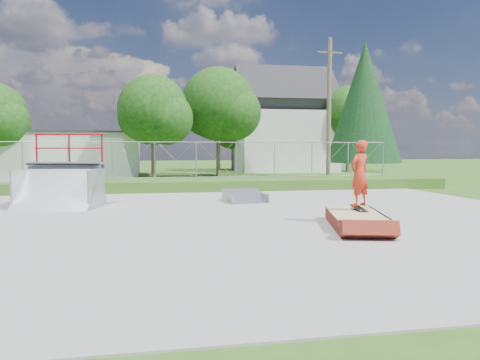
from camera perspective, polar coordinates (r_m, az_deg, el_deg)
The scene contains 17 objects.
ground at distance 12.89m, azimuth -0.72°, elevation -5.02°, with size 120.00×120.00×0.00m, color #305217.
concrete_pad at distance 12.89m, azimuth -0.72°, elevation -4.94°, with size 20.00×16.00×0.04m, color #989895.
grass_berm at distance 22.22m, azimuth -5.10°, elevation -0.59°, with size 24.00×3.00×0.50m, color #305217.
grind_box at distance 12.33m, azimuth 13.80°, elevation -4.67°, with size 1.84×2.76×0.38m.
quarter_pipe at distance 16.54m, azimuth -21.27°, elevation 1.04°, with size 2.49×2.11×2.49m, color #A9ACB1, non-canonical shape.
flat_bank_ramp at distance 17.15m, azimuth 0.68°, elevation -2.05°, with size 1.39×1.49×0.43m, color #A9ACB1, non-canonical shape.
skateboard at distance 12.63m, azimuth 14.29°, elevation -3.41°, with size 0.22×0.80×0.02m, color black.
skater at distance 12.55m, azimuth 14.36°, elevation 0.46°, with size 0.62×0.41×1.71m, color red.
chain_link_fence at distance 23.15m, azimuth -5.38°, elevation 2.44°, with size 20.00×0.06×1.80m, color gray, non-canonical shape.
utility_building_flat at distance 35.01m, azimuth -20.45°, elevation 2.89°, with size 10.00×6.00×3.00m, color beige.
gable_house at distance 40.19m, azimuth 5.33°, elevation 6.57°, with size 8.40×6.08×8.94m.
utility_pole at distance 26.48m, azimuth 10.79°, elevation 8.21°, with size 0.24×0.24×8.00m, color brown.
tree_left_near at distance 30.45m, azimuth -10.10°, elevation 8.11°, with size 4.76×4.48×6.65m.
tree_center at distance 32.86m, azimuth -2.14°, elevation 8.93°, with size 5.44×5.12×7.60m.
tree_right_far at distance 40.02m, azimuth 13.54°, elevation 7.50°, with size 5.10×4.80×7.12m.
tree_back_mid at distance 41.11m, azimuth -0.51°, elevation 6.24°, with size 4.08×3.84×5.70m.
conifer_tree at distance 32.94m, azimuth 14.91°, elevation 9.14°, with size 5.04×5.04×9.10m.
Camera 1 is at (-2.27, -12.53, 2.02)m, focal length 35.00 mm.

